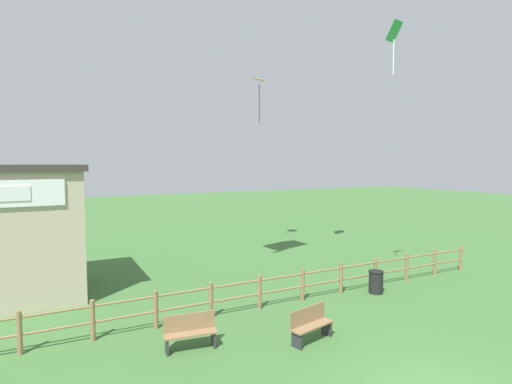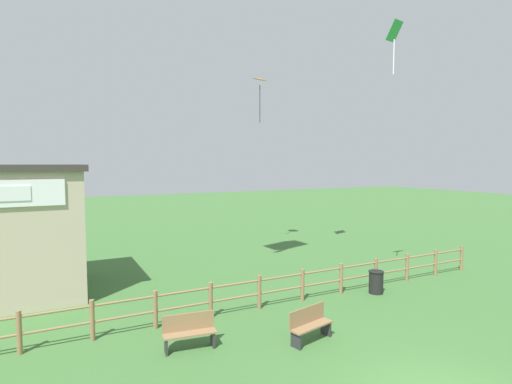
{
  "view_description": "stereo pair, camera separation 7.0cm",
  "coord_description": "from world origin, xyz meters",
  "views": [
    {
      "loc": [
        -7.35,
        -5.26,
        5.1
      ],
      "look_at": [
        0.0,
        8.79,
        3.96
      ],
      "focal_mm": 28.0,
      "sensor_mm": 36.0,
      "label": 1
    },
    {
      "loc": [
        -7.29,
        -5.3,
        5.1
      ],
      "look_at": [
        0.0,
        8.79,
        3.96
      ],
      "focal_mm": 28.0,
      "sensor_mm": 36.0,
      "label": 2
    }
  ],
  "objects": [
    {
      "name": "park_bench_by_building",
      "position": [
        -4.03,
        5.01,
        0.5
      ],
      "size": [
        1.48,
        0.59,
        0.97
      ],
      "color": "olive",
      "rests_on": "ground_plane"
    },
    {
      "name": "wooden_fence",
      "position": [
        0.0,
        6.79,
        0.67
      ],
      "size": [
        20.08,
        0.14,
        1.19
      ],
      "color": "olive",
      "rests_on": "ground_plane"
    },
    {
      "name": "kite_green_diamond",
      "position": [
        5.16,
        6.7,
        10.13
      ],
      "size": [
        0.67,
        0.54,
        2.08
      ],
      "color": "green"
    },
    {
      "name": "kite_orange_delta",
      "position": [
        3.84,
        15.72,
        9.88
      ],
      "size": [
        1.15,
        1.15,
        2.65
      ],
      "color": "orange"
    },
    {
      "name": "park_bench_near_fence",
      "position": [
        -0.79,
        3.9,
        0.5
      ],
      "size": [
        1.5,
        0.73,
        0.97
      ],
      "color": "olive",
      "rests_on": "ground_plane"
    },
    {
      "name": "trash_bin",
      "position": [
        3.96,
        6.18,
        0.44
      ],
      "size": [
        0.59,
        0.59,
        0.88
      ],
      "color": "black",
      "rests_on": "ground_plane"
    }
  ]
}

